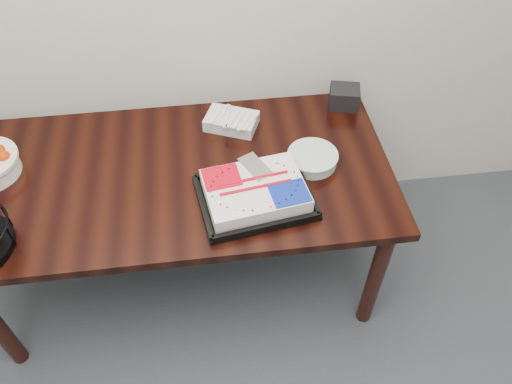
{
  "coord_description": "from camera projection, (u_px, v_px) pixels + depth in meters",
  "views": [
    {
      "loc": [
        0.14,
        0.5,
        2.24
      ],
      "look_at": [
        0.3,
        1.77,
        0.83
      ],
      "focal_mm": 35.0,
      "sensor_mm": 36.0,
      "label": 1
    }
  ],
  "objects": [
    {
      "name": "fork_bag",
      "position": [
        231.0,
        121.0,
        2.27
      ],
      "size": [
        0.27,
        0.22,
        0.06
      ],
      "color": "silver",
      "rests_on": "table"
    },
    {
      "name": "plate_stack",
      "position": [
        312.0,
        159.0,
        2.11
      ],
      "size": [
        0.21,
        0.21,
        0.05
      ],
      "color": "white",
      "rests_on": "table"
    },
    {
      "name": "cake_tray",
      "position": [
        255.0,
        193.0,
        1.95
      ],
      "size": [
        0.49,
        0.41,
        0.09
      ],
      "color": "black",
      "rests_on": "table"
    },
    {
      "name": "napkin_box",
      "position": [
        344.0,
        97.0,
        2.36
      ],
      "size": [
        0.16,
        0.14,
        0.1
      ],
      "primitive_type": "cube",
      "rotation": [
        0.0,
        0.0,
        -0.23
      ],
      "color": "black",
      "rests_on": "table"
    },
    {
      "name": "table",
      "position": [
        180.0,
        186.0,
        2.15
      ],
      "size": [
        1.8,
        0.9,
        0.75
      ],
      "color": "black",
      "rests_on": "ground"
    }
  ]
}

